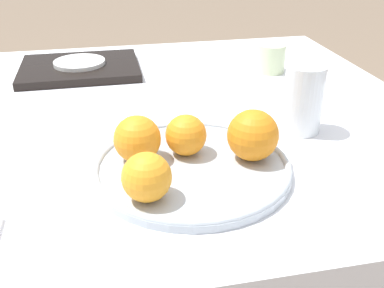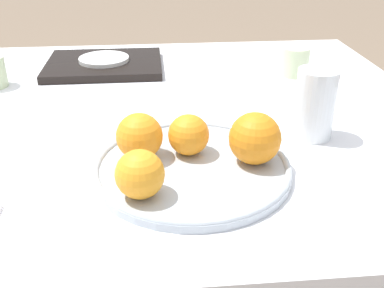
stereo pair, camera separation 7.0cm
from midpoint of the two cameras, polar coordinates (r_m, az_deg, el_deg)
name	(u,v)px [view 2 (the right image)]	position (r m, az deg, el deg)	size (l,w,h in m)	color
table	(172,240)	(1.14, -0.77, -12.12)	(1.14, 1.03, 0.71)	white
fruit_platter	(192,166)	(0.72, 2.79, -2.95)	(0.32, 0.32, 0.02)	#B2BCC6
orange_0	(140,174)	(0.63, -3.48, -3.95)	(0.07, 0.07, 0.07)	orange
orange_1	(189,135)	(0.74, 2.29, 1.11)	(0.07, 0.07, 0.07)	orange
orange_2	(139,136)	(0.72, -3.96, 0.92)	(0.08, 0.08, 0.08)	orange
orange_3	(255,138)	(0.72, 10.76, 0.64)	(0.08, 0.08, 0.08)	orange
water_glass	(315,104)	(0.85, 17.66, 4.80)	(0.07, 0.07, 0.13)	silver
serving_tray	(104,65)	(1.22, -9.44, 9.89)	(0.30, 0.24, 0.02)	black
side_plate	(104,59)	(1.22, -9.49, 10.57)	(0.13, 0.13, 0.01)	silver
cup_1	(295,62)	(1.18, 14.60, 10.07)	(0.07, 0.07, 0.07)	beige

